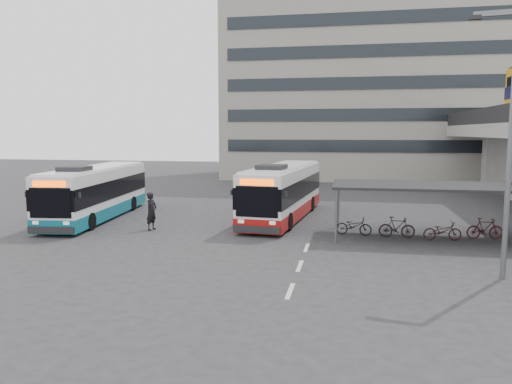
% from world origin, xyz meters
% --- Properties ---
extents(ground, '(120.00, 120.00, 0.00)m').
position_xyz_m(ground, '(0.00, 0.00, 0.00)').
color(ground, '#28282B').
rests_on(ground, ground).
extents(bike_shelter, '(10.00, 4.00, 2.54)m').
position_xyz_m(bike_shelter, '(8.50, 3.00, 1.52)').
color(bike_shelter, '#595B60').
rests_on(bike_shelter, ground).
extents(office_block, '(30.00, 15.00, 25.00)m').
position_xyz_m(office_block, '(6.00, 36.00, 12.50)').
color(office_block, gray).
rests_on(office_block, ground).
extents(road_markings, '(0.15, 7.60, 0.01)m').
position_xyz_m(road_markings, '(2.50, -3.00, 0.01)').
color(road_markings, beige).
rests_on(road_markings, ground).
extents(bus_main, '(3.46, 11.26, 3.28)m').
position_xyz_m(bus_main, '(0.52, 7.20, 1.52)').
color(bus_main, white).
rests_on(bus_main, ground).
extents(bus_teal, '(3.42, 10.97, 3.19)m').
position_xyz_m(bus_teal, '(-10.06, 5.16, 1.48)').
color(bus_teal, white).
rests_on(bus_teal, ground).
extents(pedestrian, '(0.62, 0.79, 1.93)m').
position_xyz_m(pedestrian, '(-5.60, 2.50, 0.97)').
color(pedestrian, black).
rests_on(pedestrian, ground).
extents(lamp_post, '(1.56, 0.42, 8.91)m').
position_xyz_m(lamp_post, '(9.34, -3.29, 5.08)').
color(lamp_post, '#595B60').
rests_on(lamp_post, ground).
extents(sign_totem_mid, '(0.51, 0.30, 2.41)m').
position_xyz_m(sign_totem_mid, '(-11.78, 4.40, 1.25)').
color(sign_totem_mid, '#A2110A').
rests_on(sign_totem_mid, ground).
extents(sign_totem_north, '(0.56, 0.25, 2.59)m').
position_xyz_m(sign_totem_north, '(-12.69, 6.99, 1.34)').
color(sign_totem_north, '#A2110A').
rests_on(sign_totem_north, ground).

